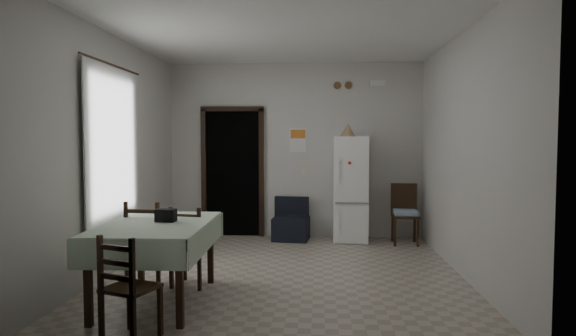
% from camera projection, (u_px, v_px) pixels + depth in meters
% --- Properties ---
extents(ground, '(4.50, 4.50, 0.00)m').
position_uv_depth(ground, '(285.00, 272.00, 5.88)').
color(ground, '#AEA18E').
rests_on(ground, ground).
extents(ceiling, '(4.20, 4.50, 0.02)m').
position_uv_depth(ceiling, '(285.00, 32.00, 5.71)').
color(ceiling, white).
rests_on(ceiling, ground).
extents(wall_back, '(4.20, 0.02, 2.90)m').
position_uv_depth(wall_back, '(295.00, 150.00, 8.04)').
color(wall_back, silver).
rests_on(wall_back, ground).
extents(wall_front, '(4.20, 0.02, 2.90)m').
position_uv_depth(wall_front, '(263.00, 162.00, 3.55)').
color(wall_front, silver).
rests_on(wall_front, ground).
extents(wall_left, '(0.02, 4.50, 2.90)m').
position_uv_depth(wall_left, '(116.00, 153.00, 5.93)').
color(wall_left, silver).
rests_on(wall_left, ground).
extents(wall_right, '(0.02, 4.50, 2.90)m').
position_uv_depth(wall_right, '(463.00, 154.00, 5.66)').
color(wall_right, silver).
rests_on(wall_right, ground).
extents(doorway, '(1.06, 0.52, 2.22)m').
position_uv_depth(doorway, '(235.00, 172.00, 8.33)').
color(doorway, black).
rests_on(doorway, ground).
extents(window_recess, '(0.10, 1.20, 1.60)m').
position_uv_depth(window_recess, '(104.00, 146.00, 5.73)').
color(window_recess, silver).
rests_on(window_recess, ground).
extents(curtain, '(0.02, 1.45, 1.85)m').
position_uv_depth(curtain, '(113.00, 146.00, 5.73)').
color(curtain, silver).
rests_on(curtain, ground).
extents(curtain_rod, '(0.02, 1.60, 0.02)m').
position_uv_depth(curtain_rod, '(113.00, 65.00, 5.67)').
color(curtain_rod, black).
rests_on(curtain_rod, ground).
extents(calendar, '(0.28, 0.02, 0.40)m').
position_uv_depth(calendar, '(298.00, 140.00, 8.01)').
color(calendar, white).
rests_on(calendar, ground).
extents(calendar_image, '(0.24, 0.01, 0.14)m').
position_uv_depth(calendar_image, '(298.00, 134.00, 8.00)').
color(calendar_image, orange).
rests_on(calendar_image, ground).
extents(light_switch, '(0.08, 0.02, 0.12)m').
position_uv_depth(light_switch, '(304.00, 171.00, 8.03)').
color(light_switch, beige).
rests_on(light_switch, ground).
extents(vent_left, '(0.12, 0.03, 0.12)m').
position_uv_depth(vent_left, '(337.00, 85.00, 7.92)').
color(vent_left, brown).
rests_on(vent_left, ground).
extents(vent_right, '(0.12, 0.03, 0.12)m').
position_uv_depth(vent_right, '(348.00, 85.00, 7.90)').
color(vent_right, brown).
rests_on(vent_right, ground).
extents(emergency_light, '(0.25, 0.07, 0.09)m').
position_uv_depth(emergency_light, '(377.00, 83.00, 7.85)').
color(emergency_light, white).
rests_on(emergency_light, ground).
extents(fridge, '(0.58, 0.58, 1.67)m').
position_uv_depth(fridge, '(351.00, 189.00, 7.69)').
color(fridge, white).
rests_on(fridge, ground).
extents(tan_cone, '(0.26, 0.26, 0.20)m').
position_uv_depth(tan_cone, '(348.00, 130.00, 7.56)').
color(tan_cone, tan).
rests_on(tan_cone, fridge).
extents(navy_seat, '(0.62, 0.60, 0.68)m').
position_uv_depth(navy_seat, '(291.00, 219.00, 7.78)').
color(navy_seat, black).
rests_on(navy_seat, ground).
extents(corner_chair, '(0.42, 0.42, 0.93)m').
position_uv_depth(corner_chair, '(405.00, 214.00, 7.46)').
color(corner_chair, black).
rests_on(corner_chair, ground).
extents(dining_table, '(1.05, 1.55, 0.80)m').
position_uv_depth(dining_table, '(158.00, 262.00, 4.77)').
color(dining_table, '#B2C8AB').
rests_on(dining_table, ground).
extents(black_bag, '(0.21, 0.14, 0.13)m').
position_uv_depth(black_bag, '(166.00, 215.00, 4.82)').
color(black_bag, black).
rests_on(black_bag, dining_table).
extents(dining_chair_far_left, '(0.44, 0.44, 0.96)m').
position_uv_depth(dining_chair_far_left, '(149.00, 244.00, 5.27)').
color(dining_chair_far_left, black).
rests_on(dining_chair_far_left, ground).
extents(dining_chair_far_right, '(0.44, 0.44, 0.89)m').
position_uv_depth(dining_chair_far_right, '(192.00, 246.00, 5.33)').
color(dining_chair_far_right, black).
rests_on(dining_chair_far_right, ground).
extents(dining_chair_near_head, '(0.48, 0.48, 0.87)m').
position_uv_depth(dining_chair_near_head, '(131.00, 287.00, 3.86)').
color(dining_chair_near_head, black).
rests_on(dining_chair_near_head, ground).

